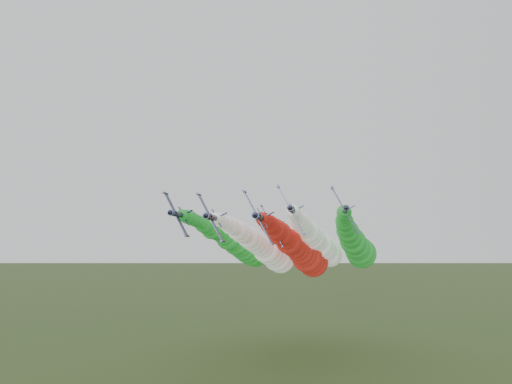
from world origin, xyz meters
TOP-DOWN VIEW (x-y plane):
  - jet_lead at (7.87, 47.44)m, footprint 15.38×78.55m
  - jet_inner_left at (-2.93, 56.94)m, footprint 15.31×78.48m
  - jet_inner_right at (12.75, 56.31)m, footprint 14.71×77.88m
  - jet_outer_left at (-12.59, 64.42)m, footprint 14.94×78.11m
  - jet_outer_right at (23.80, 65.44)m, footprint 15.78×78.96m
  - jet_trail at (7.23, 72.02)m, footprint 15.06×78.24m

SIDE VIEW (x-z plane):
  - jet_lead at x=7.87m, z-range 20.98..40.31m
  - jet_trail at x=7.23m, z-range 21.14..40.15m
  - jet_inner_left at x=-2.93m, z-range 21.63..40.89m
  - jet_outer_left at x=-12.59m, z-range 23.20..42.08m
  - jet_outer_right at x=23.80m, z-range 23.07..42.80m
  - jet_inner_right at x=12.75m, z-range 23.62..42.27m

